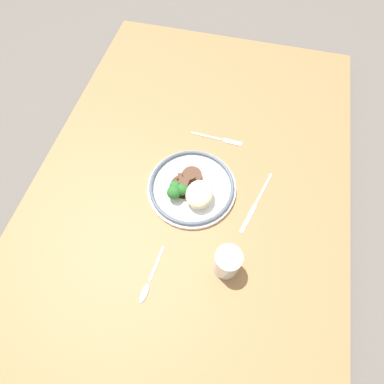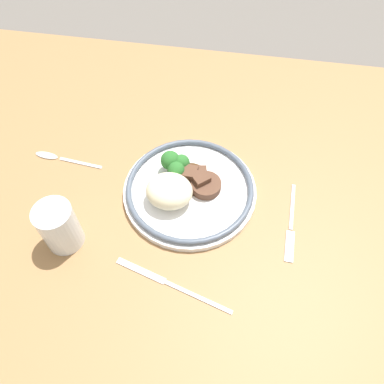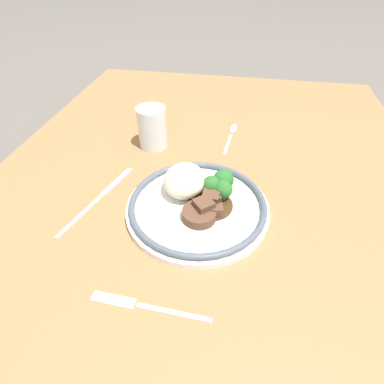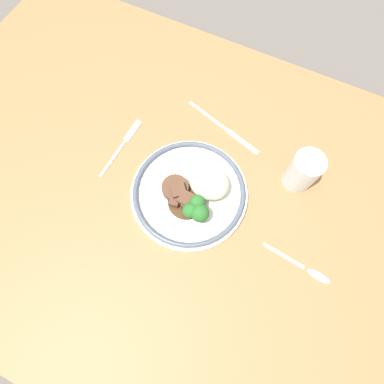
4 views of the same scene
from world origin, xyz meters
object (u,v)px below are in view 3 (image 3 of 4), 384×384
object	(u,v)px
plate	(198,200)
juice_glass	(152,129)
spoon	(232,132)
knife	(101,196)
fork	(138,305)

from	to	relation	value
plate	juice_glass	bearing A→B (deg)	35.31
spoon	knife	bearing A→B (deg)	147.14
plate	knife	distance (m)	0.20
fork	knife	bearing A→B (deg)	-52.87
plate	fork	size ratio (longest dim) A/B	1.52
knife	plate	bearing A→B (deg)	-73.37
plate	spoon	world-z (taller)	plate
knife	spoon	bearing A→B (deg)	-22.76
juice_glass	fork	bearing A→B (deg)	-167.46
plate	fork	world-z (taller)	plate
fork	spoon	bearing A→B (deg)	-98.13
juice_glass	fork	world-z (taller)	juice_glass
fork	knife	distance (m)	0.26
plate	juice_glass	distance (m)	0.26
juice_glass	spoon	distance (m)	0.22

